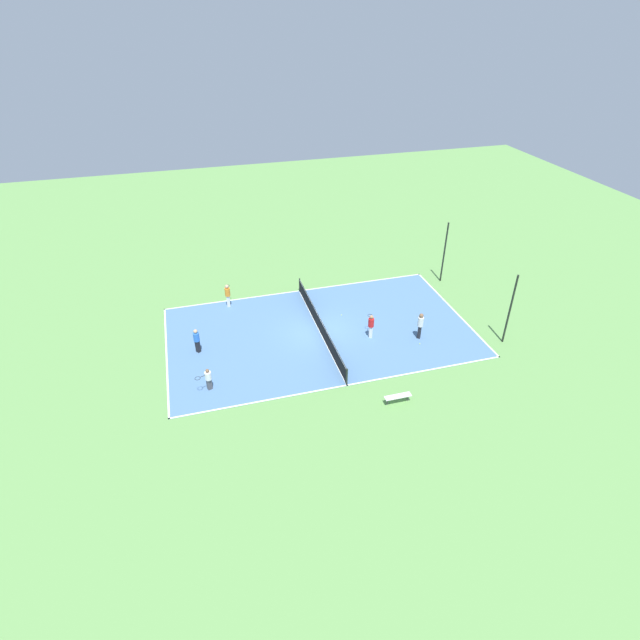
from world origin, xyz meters
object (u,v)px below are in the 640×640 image
at_px(player_near_blue, 197,339).
at_px(bench, 398,397).
at_px(player_center_orange, 228,294).
at_px(player_far_white, 420,324).
at_px(fence_post_back_right, 510,310).
at_px(player_coach_red, 371,325).
at_px(tennis_ball_left_sideline, 420,344).
at_px(tennis_net, 320,324).
at_px(tennis_ball_near_net, 333,348).
at_px(tennis_ball_right_alley, 341,315).
at_px(fence_post_back_left, 444,253).
at_px(player_near_white, 208,378).

bearing_deg(player_near_blue, bench, -166.44).
distance_m(player_center_orange, player_far_white, 13.25).
relative_size(player_center_orange, fence_post_back_right, 0.36).
distance_m(bench, player_coach_red, 6.23).
distance_m(tennis_ball_left_sideline, fence_post_back_right, 5.75).
xyz_separation_m(bench, fence_post_back_right, (-3.42, 8.61, 1.97)).
relative_size(bench, player_coach_red, 0.91).
bearing_deg(tennis_ball_left_sideline, tennis_net, -118.82).
distance_m(tennis_ball_near_net, tennis_ball_left_sideline, 5.43).
height_order(tennis_ball_right_alley, fence_post_back_left, fence_post_back_left).
relative_size(tennis_ball_left_sideline, fence_post_back_left, 0.01).
xyz_separation_m(tennis_net, tennis_ball_near_net, (2.07, 0.27, -0.51)).
distance_m(player_near_white, tennis_ball_near_net, 7.90).
bearing_deg(bench, player_far_white, 54.66).
bearing_deg(tennis_ball_near_net, fence_post_back_right, 78.57).
height_order(player_near_white, fence_post_back_right, fence_post_back_right).
xyz_separation_m(tennis_ball_right_alley, tennis_ball_left_sideline, (4.55, 3.67, 0.00)).
bearing_deg(player_near_blue, tennis_ball_left_sideline, -141.80).
bearing_deg(tennis_ball_left_sideline, player_center_orange, -125.87).
distance_m(player_near_white, fence_post_back_left, 19.90).
xyz_separation_m(player_near_white, tennis_ball_right_alley, (-5.26, 9.34, -0.73)).
distance_m(player_coach_red, tennis_ball_right_alley, 3.21).
xyz_separation_m(player_far_white, tennis_ball_left_sideline, (0.69, -0.25, -1.00)).
bearing_deg(fence_post_back_right, player_near_blue, -102.47).
relative_size(player_near_blue, tennis_ball_left_sideline, 23.74).
distance_m(player_far_white, fence_post_back_right, 5.39).
relative_size(player_near_white, player_center_orange, 0.80).
distance_m(tennis_net, player_center_orange, 7.15).
bearing_deg(tennis_ball_near_net, tennis_net, -172.67).
relative_size(tennis_net, player_near_white, 8.09).
distance_m(bench, fence_post_back_right, 9.47).
relative_size(tennis_ball_right_alley, tennis_ball_left_sideline, 1.00).
xyz_separation_m(player_far_white, tennis_ball_near_net, (-0.32, -5.58, -1.00)).
xyz_separation_m(player_far_white, fence_post_back_right, (1.80, 4.91, 1.30)).
bearing_deg(fence_post_back_right, player_near_white, -91.26).
xyz_separation_m(tennis_net, fence_post_back_left, (-4.19, 10.76, 1.79)).
bearing_deg(tennis_net, bench, 15.73).
height_order(player_near_blue, fence_post_back_left, fence_post_back_left).
height_order(player_coach_red, tennis_ball_left_sideline, player_coach_red).
xyz_separation_m(player_near_white, tennis_ball_left_sideline, (-0.71, 13.01, -0.73)).
height_order(tennis_net, player_near_blue, player_near_blue).
height_order(tennis_net, player_near_white, player_near_white).
height_order(player_coach_red, player_near_blue, player_coach_red).
xyz_separation_m(player_near_blue, tennis_ball_right_alley, (-1.57, 9.67, -0.88)).
height_order(player_near_white, player_center_orange, player_center_orange).
bearing_deg(player_far_white, tennis_net, 102.43).
bearing_deg(player_near_white, tennis_ball_right_alley, -172.56).
xyz_separation_m(player_near_blue, tennis_ball_near_net, (1.97, 8.01, -0.88)).
xyz_separation_m(tennis_net, player_center_orange, (-4.79, -5.28, 0.43)).
bearing_deg(player_coach_red, player_center_orange, 66.45).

